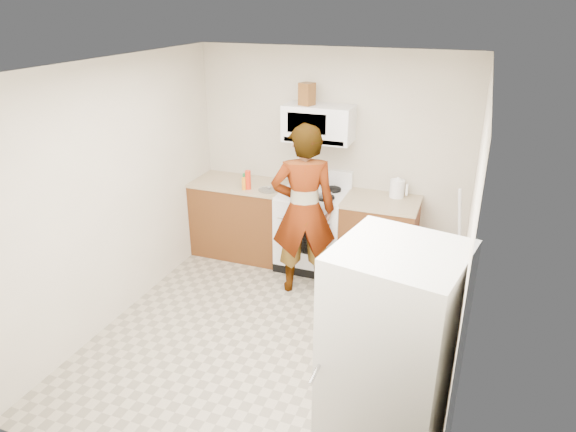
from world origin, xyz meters
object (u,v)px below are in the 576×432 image
at_px(gas_range, 313,228).
at_px(microwave, 319,123).
at_px(fridge, 390,373).
at_px(person, 304,211).
at_px(saucepan, 303,180).
at_px(kettle, 397,189).

height_order(gas_range, microwave, microwave).
relative_size(gas_range, fridge, 0.66).
bearing_deg(person, gas_range, -104.80).
distance_m(microwave, saucepan, 0.70).
bearing_deg(person, microwave, -106.09).
relative_size(microwave, person, 0.41).
bearing_deg(kettle, fridge, -75.92).
relative_size(person, saucepan, 7.61).
distance_m(fridge, kettle, 2.89).
relative_size(microwave, kettle, 3.92).
xyz_separation_m(fridge, kettle, (-0.44, 2.85, 0.18)).
bearing_deg(fridge, gas_range, 128.02).
distance_m(gas_range, microwave, 1.22).
bearing_deg(saucepan, person, -70.35).
bearing_deg(fridge, person, 132.48).
xyz_separation_m(microwave, person, (0.07, -0.69, -0.77)).
bearing_deg(person, kettle, -160.63).
height_order(person, kettle, person).
bearing_deg(person, fridge, 99.39).
relative_size(kettle, saucepan, 0.79).
xyz_separation_m(gas_range, person, (0.07, -0.56, 0.44)).
distance_m(person, kettle, 1.12).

